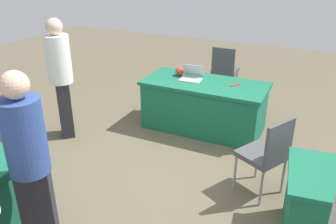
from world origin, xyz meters
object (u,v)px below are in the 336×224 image
(chair_by_pillar, at_px, (225,68))
(yarn_ball, at_px, (180,71))
(person_attendee_browsing, at_px, (29,158))
(person_organiser, at_px, (60,73))
(scissors_red, at_px, (235,85))
(table_foreground, at_px, (204,106))
(chair_tucked_left, at_px, (267,152))
(laptop_silver, at_px, (192,77))

(chair_by_pillar, distance_m, yarn_ball, 1.34)
(chair_by_pillar, bearing_deg, person_attendee_browsing, -96.76)
(person_organiser, height_order, scissors_red, person_organiser)
(table_foreground, height_order, chair_by_pillar, chair_by_pillar)
(chair_by_pillar, xyz_separation_m, scissors_red, (-0.54, 1.33, 0.20))
(chair_tucked_left, height_order, laptop_silver, same)
(person_attendee_browsing, height_order, laptop_silver, person_attendee_browsing)
(person_organiser, bearing_deg, person_attendee_browsing, 169.23)
(chair_by_pillar, xyz_separation_m, person_attendee_browsing, (0.45, 4.32, 0.41))
(person_organiser, relative_size, laptop_silver, 5.23)
(chair_tucked_left, xyz_separation_m, person_organiser, (2.95, -0.22, 0.42))
(chair_tucked_left, distance_m, person_attendee_browsing, 2.41)
(laptop_silver, bearing_deg, table_foreground, 166.18)
(chair_by_pillar, bearing_deg, person_organiser, -125.23)
(person_attendee_browsing, xyz_separation_m, yarn_ball, (-0.08, -3.06, -0.14))
(chair_tucked_left, xyz_separation_m, scissors_red, (0.73, -1.34, 0.21))
(laptop_silver, relative_size, scissors_red, 1.85)
(table_foreground, distance_m, yarn_ball, 0.66)
(chair_by_pillar, xyz_separation_m, yarn_ball, (0.37, 1.26, 0.26))
(chair_tucked_left, xyz_separation_m, chair_by_pillar, (1.26, -2.68, 0.01))
(yarn_ball, bearing_deg, table_foreground, 164.02)
(table_foreground, distance_m, laptop_silver, 0.48)
(person_attendee_browsing, bearing_deg, yarn_ball, 53.71)
(chair_tucked_left, distance_m, scissors_red, 1.54)
(person_attendee_browsing, distance_m, scissors_red, 3.15)
(table_foreground, xyz_separation_m, person_attendee_browsing, (0.55, 2.92, 0.59))
(chair_by_pillar, distance_m, laptop_silver, 1.38)
(table_foreground, xyz_separation_m, chair_tucked_left, (-1.17, 1.28, 0.17))
(person_attendee_browsing, height_order, person_organiser, person_organiser)
(person_organiser, xyz_separation_m, yarn_ball, (-1.32, -1.19, -0.15))
(table_foreground, relative_size, laptop_silver, 5.55)
(table_foreground, relative_size, chair_by_pillar, 1.90)
(chair_by_pillar, bearing_deg, yarn_ball, -107.17)
(person_attendee_browsing, distance_m, laptop_silver, 2.99)
(chair_tucked_left, relative_size, person_attendee_browsing, 0.56)
(table_foreground, xyz_separation_m, person_organiser, (1.78, 1.06, 0.59))
(chair_by_pillar, distance_m, person_organiser, 3.01)
(table_foreground, bearing_deg, person_organiser, 30.72)
(person_organiser, relative_size, yarn_ball, 13.09)
(chair_tucked_left, distance_m, laptop_silver, 1.94)
(table_foreground, bearing_deg, person_attendee_browsing, 79.33)
(laptop_silver, distance_m, scissors_red, 0.67)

